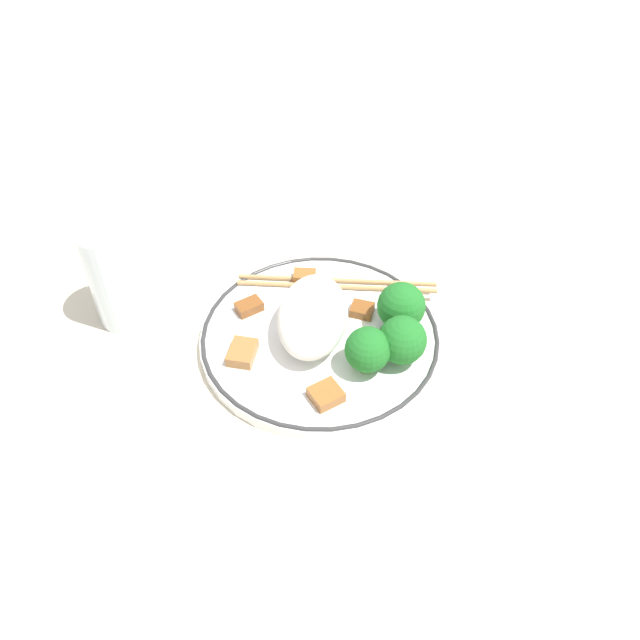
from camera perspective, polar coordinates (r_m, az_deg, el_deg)
ground_plane at (r=0.67m, az=0.00°, el=-1.99°), size 3.00×3.00×0.00m
plate at (r=0.67m, az=0.00°, el=-1.50°), size 0.26×0.26×0.02m
rice_mound at (r=0.65m, az=-0.65°, el=0.51°), size 0.12×0.07×0.05m
broccoli_back_left at (r=0.61m, az=4.38°, el=-2.76°), size 0.05×0.05×0.05m
broccoli_back_center at (r=0.62m, az=7.51°, el=-1.85°), size 0.05×0.05×0.05m
broccoli_back_right at (r=0.65m, az=7.43°, el=1.24°), size 0.05×0.05×0.06m
meat_near_front at (r=0.68m, az=3.87°, el=0.93°), size 0.03×0.03×0.01m
meat_near_left at (r=0.64m, az=-7.11°, el=-2.97°), size 0.04×0.03×0.01m
meat_near_right at (r=0.60m, az=0.55°, el=-6.84°), size 0.04×0.04×0.01m
meat_near_back at (r=0.69m, az=-6.50°, el=1.23°), size 0.03×0.03×0.01m
meat_on_rice_edge at (r=0.72m, az=-1.42°, el=4.01°), size 0.02×0.03×0.01m
chopsticks at (r=0.72m, az=1.54°, el=3.35°), size 0.03×0.23×0.01m
drinking_glass at (r=0.69m, az=-17.94°, el=3.98°), size 0.06×0.06×0.12m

